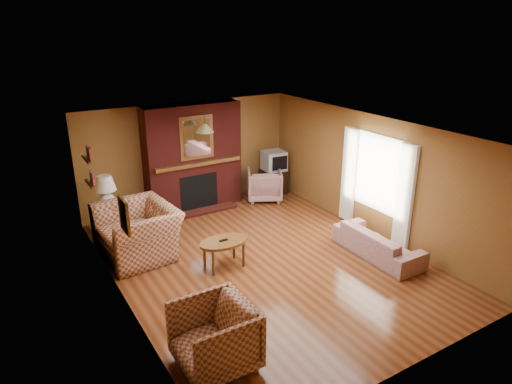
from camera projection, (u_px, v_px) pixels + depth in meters
floor at (264, 260)px, 8.26m from camera, size 6.50×6.50×0.00m
ceiling at (264, 130)px, 7.41m from camera, size 6.50×6.50×0.00m
wall_back at (189, 155)px, 10.44m from camera, size 6.50×0.00×6.50m
wall_front at (415, 287)px, 5.23m from camera, size 6.50×0.00×6.50m
wall_left at (119, 231)px, 6.62m from camera, size 0.00×6.50×6.50m
wall_right at (370, 175)px, 9.05m from camera, size 0.00×6.50×6.50m
fireplace at (193, 158)px, 10.23m from camera, size 2.20×0.82×2.40m
window_right at (376, 182)px, 8.89m from camera, size 0.10×1.85×2.00m
bookshelf at (89, 167)px, 8.01m from camera, size 0.09×0.55×0.71m
botanical_print at (124, 216)px, 6.28m from camera, size 0.05×0.40×0.50m
pendant_light at (205, 128)px, 9.40m from camera, size 0.36×0.36×0.48m
plaid_loveseat at (138, 232)px, 8.30m from camera, size 1.38×1.55×0.94m
plaid_armchair at (214, 337)px, 5.59m from camera, size 0.95×0.92×0.86m
floral_sofa at (378, 243)px, 8.35m from camera, size 0.72×1.78×0.52m
floral_armchair at (264, 185)px, 10.97m from camera, size 1.09×1.10×0.75m
coffee_table at (224, 244)px, 7.91m from camera, size 0.88×0.55×0.52m
side_table at (110, 223)px, 9.10m from camera, size 0.45×0.45×0.59m
table_lamp at (106, 191)px, 8.86m from camera, size 0.42×0.42×0.69m
tv_stand at (274, 181)px, 11.39m from camera, size 0.61×0.57×0.62m
crt_tv at (274, 161)px, 11.19m from camera, size 0.57×0.56×0.47m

